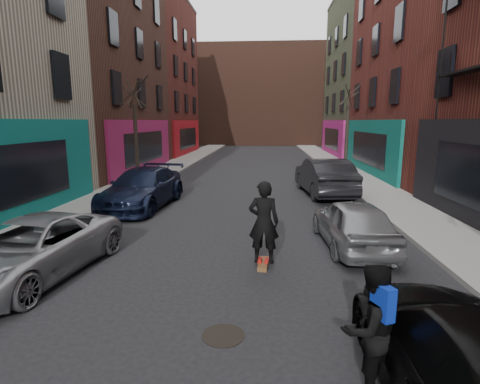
# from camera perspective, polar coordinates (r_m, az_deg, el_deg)

# --- Properties ---
(sidewalk_left) EXTENTS (2.50, 84.00, 0.13)m
(sidewalk_left) POSITION_cam_1_polar(r_m,az_deg,el_deg) (32.79, -8.44, 4.75)
(sidewalk_left) COLOR gray
(sidewalk_left) RESTS_ON ground
(sidewalk_right) EXTENTS (2.50, 84.00, 0.13)m
(sidewalk_right) POSITION_cam_1_polar(r_m,az_deg,el_deg) (32.47, 13.70, 4.50)
(sidewalk_right) COLOR gray
(sidewalk_right) RESTS_ON ground
(building_far) EXTENTS (40.00, 10.00, 14.00)m
(building_far) POSITION_cam_1_polar(r_m,az_deg,el_deg) (57.96, 3.34, 14.27)
(building_far) COLOR #47281E
(building_far) RESTS_ON ground
(tree_left_far) EXTENTS (2.00, 2.00, 6.50)m
(tree_left_far) POSITION_cam_1_polar(r_m,az_deg,el_deg) (21.04, -15.68, 10.23)
(tree_left_far) COLOR black
(tree_left_far) RESTS_ON sidewalk_left
(tree_right_far) EXTENTS (2.00, 2.00, 6.80)m
(tree_right_far) POSITION_cam_1_polar(r_m,az_deg,el_deg) (26.39, 16.10, 10.56)
(tree_right_far) COLOR black
(tree_right_far) RESTS_ON sidewalk_right
(parked_left_far) EXTENTS (2.73, 4.93, 1.31)m
(parked_left_far) POSITION_cam_1_polar(r_m,az_deg,el_deg) (9.56, -29.28, -7.54)
(parked_left_far) COLOR gray
(parked_left_far) RESTS_ON ground
(parked_left_end) EXTENTS (2.58, 5.49, 1.55)m
(parked_left_end) POSITION_cam_1_polar(r_m,az_deg,el_deg) (15.61, -14.62, 0.61)
(parked_left_end) COLOR black
(parked_left_end) RESTS_ON ground
(parked_right_far) EXTENTS (1.88, 4.11, 1.37)m
(parked_right_far) POSITION_cam_1_polar(r_m,az_deg,el_deg) (10.72, 16.81, -4.55)
(parked_right_far) COLOR gray
(parked_right_far) RESTS_ON ground
(parked_right_end) EXTENTS (2.40, 5.39, 1.72)m
(parked_right_end) POSITION_cam_1_polar(r_m,az_deg,el_deg) (18.06, 12.70, 2.31)
(parked_right_end) COLOR black
(parked_right_end) RESTS_ON ground
(skateboard) EXTENTS (0.27, 0.81, 0.10)m
(skateboard) POSITION_cam_1_polar(r_m,az_deg,el_deg) (9.17, 3.55, -10.87)
(skateboard) COLOR brown
(skateboard) RESTS_ON ground
(skateboarder) EXTENTS (0.75, 0.52, 1.98)m
(skateboarder) POSITION_cam_1_polar(r_m,az_deg,el_deg) (8.84, 3.63, -4.60)
(skateboarder) COLOR black
(skateboarder) RESTS_ON skateboard
(pedestrian) EXTENTS (1.02, 0.93, 1.71)m
(pedestrian) POSITION_cam_1_polar(r_m,az_deg,el_deg) (5.26, 19.27, -19.06)
(pedestrian) COLOR black
(pedestrian) RESTS_ON ground
(manhole) EXTENTS (0.93, 0.93, 0.01)m
(manhole) POSITION_cam_1_polar(r_m,az_deg,el_deg) (6.51, -2.56, -20.98)
(manhole) COLOR black
(manhole) RESTS_ON ground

